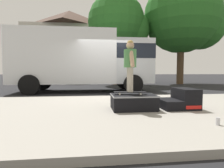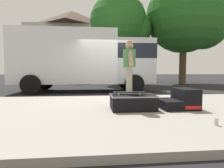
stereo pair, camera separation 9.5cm
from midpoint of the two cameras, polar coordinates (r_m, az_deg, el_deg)
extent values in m
plane|color=black|center=(7.52, -1.75, -4.03)|extent=(140.00, 140.00, 0.00)
cube|color=gray|center=(4.57, 1.49, -8.37)|extent=(50.00, 5.00, 0.12)
cube|color=black|center=(4.47, 6.05, -5.57)|extent=(1.03, 0.75, 0.35)
cube|color=gray|center=(4.45, 6.06, -3.51)|extent=(1.05, 0.77, 0.03)
cube|color=black|center=(4.76, 16.74, -5.95)|extent=(0.43, 0.77, 0.22)
cube|color=black|center=(4.93, 21.36, -4.13)|extent=(0.43, 0.77, 0.49)
cube|color=red|center=(4.61, 23.60, -6.69)|extent=(0.38, 0.01, 0.08)
cube|color=black|center=(4.46, 4.99, -2.51)|extent=(0.80, 0.30, 0.02)
cylinder|color=silver|center=(4.58, 8.02, -2.80)|extent=(0.06, 0.04, 0.05)
cylinder|color=silver|center=(4.40, 8.32, -3.07)|extent=(0.06, 0.04, 0.05)
cylinder|color=silver|center=(4.54, 1.75, -2.82)|extent=(0.06, 0.04, 0.05)
cylinder|color=silver|center=(4.36, 1.80, -3.09)|extent=(0.06, 0.04, 0.05)
cylinder|color=#B7AD99|center=(4.51, 4.82, 1.41)|extent=(0.12, 0.12, 0.59)
cylinder|color=#B7AD99|center=(4.36, 5.21, 1.33)|extent=(0.12, 0.12, 0.59)
cylinder|color=#4C8C4C|center=(4.45, 5.05, 7.92)|extent=(0.30, 0.30, 0.43)
cylinder|color=tan|center=(4.63, 4.57, 7.61)|extent=(0.09, 0.26, 0.41)
cylinder|color=tan|center=(4.26, 5.56, 7.94)|extent=(0.09, 0.26, 0.41)
sphere|color=tan|center=(4.48, 5.07, 11.84)|extent=(0.19, 0.19, 0.19)
sphere|color=tan|center=(4.49, 5.08, 12.49)|extent=(0.15, 0.15, 0.15)
cylinder|color=silver|center=(3.63, 29.42, -10.13)|extent=(0.07, 0.07, 0.12)
cylinder|color=silver|center=(3.61, 29.46, -9.16)|extent=(0.06, 0.06, 0.00)
cube|color=silver|center=(9.75, -14.72, 7.94)|extent=(5.00, 2.35, 2.60)
cube|color=silver|center=(9.87, 5.70, 6.83)|extent=(1.90, 2.16, 2.20)
cube|color=black|center=(9.90, 5.72, 9.63)|extent=(1.92, 2.19, 0.70)
cylinder|color=black|center=(10.99, 3.57, 0.79)|extent=(0.90, 0.28, 0.90)
cylinder|color=black|center=(8.69, 6.32, -0.02)|extent=(0.90, 0.28, 0.90)
cylinder|color=black|center=(11.16, -20.87, 0.60)|extent=(0.90, 0.28, 0.90)
cylinder|color=black|center=(8.90, -24.59, -0.25)|extent=(0.90, 0.28, 0.90)
cylinder|color=brown|center=(16.52, 20.34, 6.38)|extent=(0.56, 0.56, 3.68)
sphere|color=#286623|center=(17.14, 20.65, 19.28)|extent=(6.13, 6.13, 6.13)
sphere|color=#286623|center=(17.75, 25.63, 16.05)|extent=(3.98, 3.98, 3.98)
cylinder|color=brown|center=(14.95, 1.11, 6.67)|extent=(0.56, 0.56, 3.55)
sphere|color=#286623|center=(15.46, 1.13, 18.75)|extent=(4.51, 4.51, 4.51)
sphere|color=#286623|center=(15.54, 5.85, 16.52)|extent=(2.93, 2.93, 2.93)
cube|color=beige|center=(23.28, -13.12, 8.56)|extent=(9.00, 7.50, 6.00)
cube|color=#B2ADA3|center=(19.22, -14.40, 4.79)|extent=(9.00, 0.50, 2.80)
pyramid|color=#473328|center=(24.00, -13.28, 18.60)|extent=(9.54, 7.95, 2.40)
camera|label=1|loc=(0.05, -90.49, -0.03)|focal=29.36mm
camera|label=2|loc=(0.05, 89.51, 0.03)|focal=29.36mm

